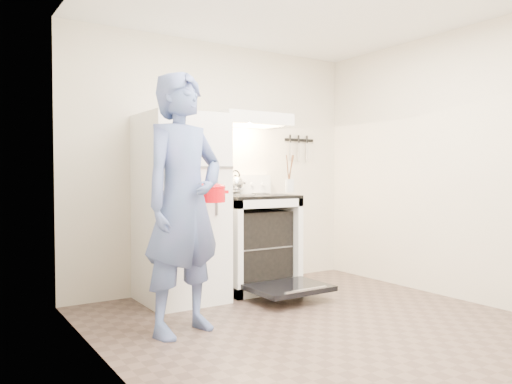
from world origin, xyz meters
TOP-DOWN VIEW (x-y plane):
  - floor at (0.00, 0.00)m, footprint 3.60×3.60m
  - back_wall at (0.00, 1.80)m, footprint 3.20×0.02m
  - refrigerator at (-0.58, 1.45)m, footprint 0.70×0.70m
  - stove_body at (0.23, 1.48)m, footprint 0.76×0.65m
  - cooktop at (0.23, 1.48)m, footprint 0.76×0.65m
  - backsplash at (0.23, 1.76)m, footprint 0.76×0.07m
  - oven_door at (0.23, 0.88)m, footprint 0.70×0.54m
  - oven_rack at (0.23, 1.48)m, footprint 0.60×0.52m
  - range_hood at (0.23, 1.55)m, footprint 0.76×0.50m
  - knife_strip at (1.05, 1.79)m, footprint 0.40×0.02m
  - pizza_stone at (0.19, 1.39)m, footprint 0.32×0.32m
  - tea_kettle at (0.15, 1.70)m, footprint 0.21×0.17m
  - utensil_jar at (0.49, 1.22)m, footprint 0.11×0.11m
  - person at (-0.95, 0.58)m, footprint 0.79×0.63m
  - dutch_oven at (-0.59, 0.88)m, footprint 0.34×0.27m

SIDE VIEW (x-z plane):
  - floor at x=0.00m, z-range 0.00..0.00m
  - oven_door at x=0.23m, z-range 0.10..0.15m
  - oven_rack at x=0.23m, z-range 0.43..0.45m
  - pizza_stone at x=0.19m, z-range 0.45..0.46m
  - stove_body at x=0.23m, z-range 0.00..0.92m
  - refrigerator at x=-0.58m, z-range 0.00..1.70m
  - cooktop at x=0.23m, z-range 0.92..0.95m
  - person at x=-0.95m, z-range 0.00..1.90m
  - dutch_oven at x=-0.59m, z-range 0.88..1.10m
  - utensil_jar at x=0.49m, z-range 0.98..1.11m
  - backsplash at x=0.23m, z-range 0.95..1.15m
  - tea_kettle at x=0.15m, z-range 0.95..1.20m
  - back_wall at x=0.00m, z-range 0.00..2.50m
  - knife_strip at x=1.05m, z-range 1.54..1.56m
  - range_hood at x=0.23m, z-range 1.65..1.77m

